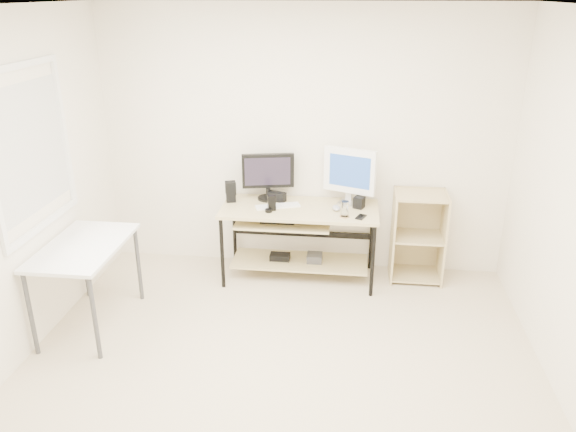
% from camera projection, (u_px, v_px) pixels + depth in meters
% --- Properties ---
extents(room, '(4.01, 4.01, 2.62)m').
position_uv_depth(room, '(255.00, 214.00, 3.69)').
color(room, beige).
rests_on(room, ground).
extents(desk, '(1.50, 0.65, 0.75)m').
position_uv_depth(desk, '(297.00, 228.00, 5.46)').
color(desk, '#CCBB81').
rests_on(desk, ground).
extents(side_table, '(0.60, 1.00, 0.75)m').
position_uv_depth(side_table, '(84.00, 254.00, 4.61)').
color(side_table, white).
rests_on(side_table, ground).
extents(shelf_unit, '(0.50, 0.40, 0.90)m').
position_uv_depth(shelf_unit, '(417.00, 235.00, 5.51)').
color(shelf_unit, tan).
rests_on(shelf_unit, ground).
extents(black_monitor, '(0.51, 0.21, 0.47)m').
position_uv_depth(black_monitor, '(268.00, 174.00, 5.49)').
color(black_monitor, black).
rests_on(black_monitor, desk).
extents(white_imac, '(0.50, 0.23, 0.55)m').
position_uv_depth(white_imac, '(350.00, 172.00, 5.35)').
color(white_imac, silver).
rests_on(white_imac, desk).
extents(keyboard, '(0.44, 0.26, 0.01)m').
position_uv_depth(keyboard, '(278.00, 206.00, 5.39)').
color(keyboard, white).
rests_on(keyboard, desk).
extents(mouse, '(0.09, 0.13, 0.04)m').
position_uv_depth(mouse, '(336.00, 208.00, 5.31)').
color(mouse, '#AFAFB4').
rests_on(mouse, desk).
extents(center_speaker, '(0.20, 0.14, 0.09)m').
position_uv_depth(center_speaker, '(277.00, 197.00, 5.53)').
color(center_speaker, black).
rests_on(center_speaker, desk).
extents(speaker_left, '(0.13, 0.13, 0.20)m').
position_uv_depth(speaker_left, '(231.00, 191.00, 5.49)').
color(speaker_left, black).
rests_on(speaker_left, desk).
extents(speaker_right, '(0.12, 0.12, 0.11)m').
position_uv_depth(speaker_right, '(359.00, 202.00, 5.35)').
color(speaker_right, black).
rests_on(speaker_right, desk).
extents(audio_controller, '(0.09, 0.07, 0.15)m').
position_uv_depth(audio_controller, '(272.00, 203.00, 5.28)').
color(audio_controller, black).
rests_on(audio_controller, desk).
extents(volume_puck, '(0.09, 0.09, 0.03)m').
position_uv_depth(volume_puck, '(269.00, 211.00, 5.26)').
color(volume_puck, black).
rests_on(volume_puck, desk).
extents(smartphone, '(0.11, 0.15, 0.01)m').
position_uv_depth(smartphone, '(361.00, 217.00, 5.14)').
color(smartphone, black).
rests_on(smartphone, desk).
extents(coaster, '(0.11, 0.11, 0.01)m').
position_uv_depth(coaster, '(345.00, 216.00, 5.16)').
color(coaster, '#A67B4B').
rests_on(coaster, desk).
extents(drinking_glass, '(0.09, 0.09, 0.14)m').
position_uv_depth(drinking_glass, '(345.00, 209.00, 5.13)').
color(drinking_glass, white).
rests_on(drinking_glass, coaster).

